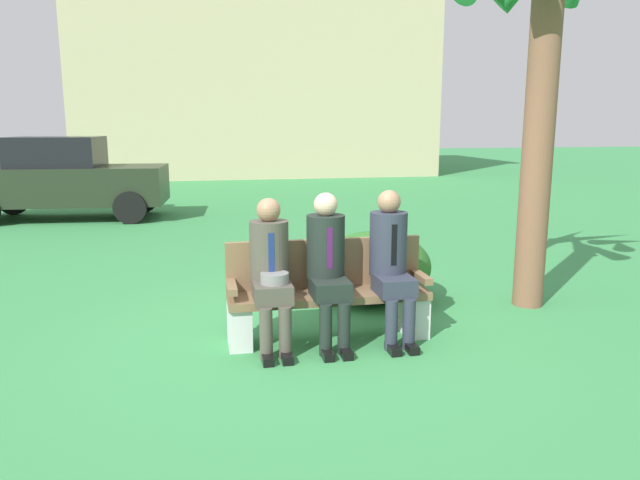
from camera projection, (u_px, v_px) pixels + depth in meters
ground_plane at (312, 335)px, 5.55m from camera, size 80.00×80.00×0.00m
park_bench at (328, 294)px, 5.40m from camera, size 1.81×0.44×0.90m
seated_man_left at (271, 267)px, 5.11m from camera, size 0.34×0.72×1.31m
seated_man_middle at (328, 261)px, 5.22m from camera, size 0.34×0.72×1.35m
seated_man_right at (391, 258)px, 5.33m from camera, size 0.34×0.72×1.36m
shrub_near_bench at (375, 267)px, 6.54m from camera, size 1.25×1.14×0.78m
parked_car_near at (65, 178)px, 12.13m from camera, size 4.01×1.95×1.68m
building_backdrop at (253, 62)px, 23.69m from camera, size 13.62×7.75×8.68m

